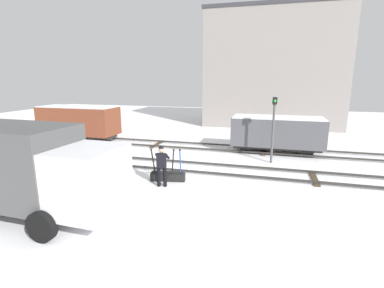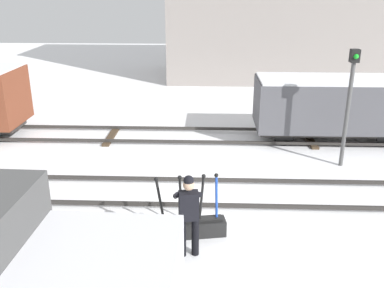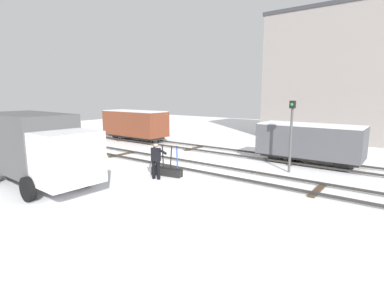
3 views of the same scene
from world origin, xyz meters
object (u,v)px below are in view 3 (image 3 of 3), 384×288
(signal_post, at_px, (291,129))
(delivery_truck, at_px, (37,146))
(switch_lever_frame, at_px, (167,170))
(rail_worker, at_px, (156,157))
(freight_car_far_end, at_px, (309,141))
(freight_car_near_switch, at_px, (135,124))

(signal_post, bearing_deg, delivery_truck, -132.31)
(switch_lever_frame, bearing_deg, rail_worker, -100.95)
(delivery_truck, xyz_separation_m, freight_car_far_end, (7.89, 10.64, -0.40))
(switch_lever_frame, bearing_deg, delivery_truck, -136.88)
(delivery_truck, bearing_deg, signal_post, 49.49)
(signal_post, bearing_deg, rail_worker, -132.85)
(signal_post, relative_size, freight_car_far_end, 0.66)
(signal_post, bearing_deg, freight_car_far_end, 83.39)
(rail_worker, xyz_separation_m, signal_post, (4.39, 4.73, 1.16))
(signal_post, distance_m, freight_car_far_end, 2.44)
(delivery_truck, height_order, signal_post, signal_post)
(switch_lever_frame, height_order, delivery_truck, delivery_truck)
(freight_car_near_switch, distance_m, freight_car_far_end, 13.73)
(switch_lever_frame, xyz_separation_m, freight_car_near_switch, (-9.09, 6.31, 1.16))
(switch_lever_frame, xyz_separation_m, signal_post, (4.38, 4.05, 1.90))
(freight_car_near_switch, height_order, freight_car_far_end, freight_car_near_switch)
(freight_car_near_switch, bearing_deg, switch_lever_frame, -34.22)
(rail_worker, height_order, freight_car_near_switch, freight_car_near_switch)
(freight_car_far_end, bearing_deg, delivery_truck, -126.39)
(signal_post, xyz_separation_m, freight_car_far_end, (0.26, 2.26, -0.88))
(rail_worker, xyz_separation_m, delivery_truck, (-3.24, -3.65, 0.68))
(switch_lever_frame, height_order, freight_car_far_end, freight_car_far_end)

